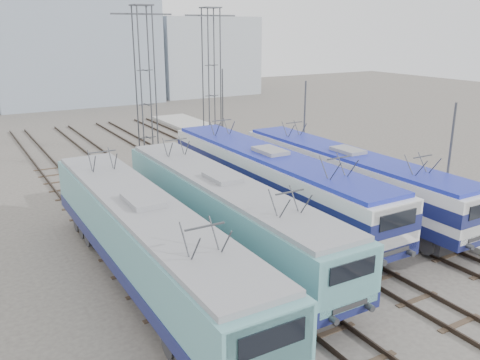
% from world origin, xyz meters
% --- Properties ---
extents(ground, '(160.00, 160.00, 0.00)m').
position_xyz_m(ground, '(0.00, 0.00, 0.00)').
color(ground, '#514C47').
extents(platform, '(4.00, 70.00, 0.30)m').
position_xyz_m(platform, '(10.20, 8.00, 0.15)').
color(platform, '#9E9E99').
rests_on(platform, ground).
extents(locomotive_far_left, '(2.94, 18.61, 3.50)m').
position_xyz_m(locomotive_far_left, '(-6.75, 4.22, 2.31)').
color(locomotive_far_left, '#151B4F').
rests_on(locomotive_far_left, ground).
extents(locomotive_center_left, '(2.84, 17.93, 3.37)m').
position_xyz_m(locomotive_center_left, '(-2.25, 5.86, 2.23)').
color(locomotive_center_left, '#151B4F').
rests_on(locomotive_center_left, ground).
extents(locomotive_center_right, '(2.98, 18.83, 3.54)m').
position_xyz_m(locomotive_center_right, '(2.25, 8.58, 2.40)').
color(locomotive_center_right, '#151B4F').
rests_on(locomotive_center_right, ground).
extents(locomotive_far_right, '(2.79, 17.63, 3.31)m').
position_xyz_m(locomotive_far_right, '(6.75, 7.25, 2.25)').
color(locomotive_far_right, '#151B4F').
rests_on(locomotive_far_right, ground).
extents(catenary_tower_west, '(4.50, 1.20, 12.00)m').
position_xyz_m(catenary_tower_west, '(0.00, 22.00, 6.64)').
color(catenary_tower_west, '#3F4247').
rests_on(catenary_tower_west, ground).
extents(catenary_tower_east, '(4.50, 1.20, 12.00)m').
position_xyz_m(catenary_tower_east, '(6.50, 24.00, 6.64)').
color(catenary_tower_east, '#3F4247').
rests_on(catenary_tower_east, ground).
extents(mast_front, '(0.12, 0.12, 7.00)m').
position_xyz_m(mast_front, '(8.60, 2.00, 3.50)').
color(mast_front, '#3F4247').
rests_on(mast_front, ground).
extents(mast_mid, '(0.12, 0.12, 7.00)m').
position_xyz_m(mast_mid, '(8.60, 14.00, 3.50)').
color(mast_mid, '#3F4247').
rests_on(mast_mid, ground).
extents(mast_rear, '(0.12, 0.12, 7.00)m').
position_xyz_m(mast_rear, '(8.60, 26.00, 3.50)').
color(mast_rear, '#3F4247').
rests_on(mast_rear, ground).
extents(building_center, '(22.00, 14.00, 18.00)m').
position_xyz_m(building_center, '(4.00, 62.00, 9.00)').
color(building_center, '#8290A1').
rests_on(building_center, ground).
extents(building_east, '(16.00, 12.00, 12.00)m').
position_xyz_m(building_east, '(24.00, 62.00, 6.00)').
color(building_east, '#99A1AB').
rests_on(building_east, ground).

